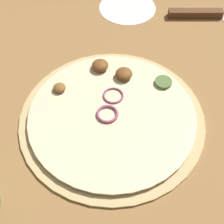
% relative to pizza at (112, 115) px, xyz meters
% --- Properties ---
extents(ground_plane, '(3.00, 3.00, 0.00)m').
position_rel_pizza_xyz_m(ground_plane, '(0.00, 0.00, -0.01)').
color(ground_plane, '#9E703F').
extents(pizza, '(0.34, 0.34, 0.03)m').
position_rel_pizza_xyz_m(pizza, '(0.00, 0.00, 0.00)').
color(pizza, '#D6B77A').
rests_on(pizza, ground_plane).
extents(knife, '(0.36, 0.10, 0.02)m').
position_rel_pizza_xyz_m(knife, '(-0.31, -0.24, -0.00)').
color(knife, silver).
rests_on(knife, ground_plane).
extents(flour_patch, '(0.14, 0.14, 0.00)m').
position_rel_pizza_xyz_m(flour_patch, '(-0.11, -0.32, -0.01)').
color(flour_patch, white).
rests_on(flour_patch, ground_plane).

